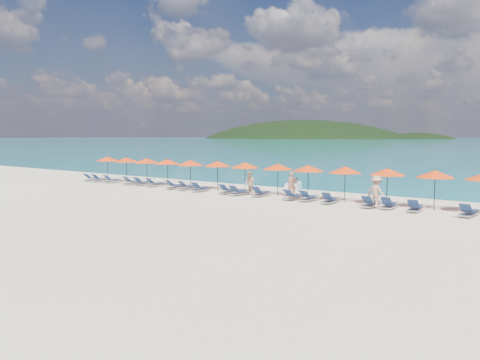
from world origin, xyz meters
The scene contains 38 objects.
ground centered at (0.00, 0.00, 0.00)m, with size 1400.00×1400.00×0.00m, color beige.
headland_main centered at (-300.00, 540.00, -38.00)m, with size 374.00×242.00×126.50m.
headland_small centered at (-150.00, 560.00, -35.00)m, with size 162.00×126.00×85.50m.
jetski centered at (0.54, 9.08, 0.35)m, with size 1.67×2.56×0.85m.
beachgoer_a centered at (2.54, 5.46, 0.85)m, with size 0.62×0.41×1.71m, color tan.
beachgoer_b centered at (-0.44, 4.69, 0.83)m, with size 0.81×0.46×1.66m, color tan.
beachgoer_c centered at (8.88, 4.15, 0.94)m, with size 1.21×0.56×1.87m, color tan.
umbrella_0 centered at (-16.87, 5.25, 2.02)m, with size 2.10×2.10×2.28m.
umbrella_1 centered at (-14.25, 5.28, 2.02)m, with size 2.10×2.10×2.28m.
umbrella_2 centered at (-11.60, 5.27, 2.02)m, with size 2.10×2.10×2.28m.
umbrella_3 centered at (-9.21, 5.35, 2.02)m, with size 2.10×2.10×2.28m.
umbrella_4 centered at (-6.56, 5.24, 2.02)m, with size 2.10×2.10×2.28m.
umbrella_5 centered at (-3.97, 5.47, 2.02)m, with size 2.10×2.10×2.28m.
umbrella_6 centered at (-1.31, 5.37, 2.02)m, with size 2.10×2.10×2.28m.
umbrella_7 centered at (1.40, 5.49, 2.02)m, with size 2.10×2.10×2.28m.
umbrella_8 centered at (3.81, 5.39, 2.02)m, with size 2.10×2.10×2.28m.
umbrella_9 centered at (6.39, 5.40, 2.02)m, with size 2.10×2.10×2.28m.
umbrella_10 centered at (9.05, 5.40, 2.02)m, with size 2.10×2.10×2.28m.
umbrella_11 centered at (11.72, 5.47, 2.02)m, with size 2.10×2.10×2.28m.
lounger_0 centered at (-17.49, 3.97, 0.24)m, with size 0.75×1.74×0.66m.
lounger_1 centered at (-16.31, 3.97, 0.24)m, with size 0.72×1.74×0.66m.
lounger_2 centered at (-14.78, 4.10, 0.24)m, with size 0.67×1.72×0.66m.
lounger_3 centered at (-12.20, 4.13, 0.24)m, with size 0.68×1.72×0.66m.
lounger_4 centered at (-11.09, 4.27, 0.24)m, with size 0.78×1.75×0.66m.
lounger_5 centered at (-9.58, 4.29, 0.24)m, with size 0.67×1.72×0.66m.
lounger_6 centered at (-7.07, 4.02, 0.24)m, with size 0.72×1.74×0.66m.
lounger_7 centered at (-5.87, 4.17, 0.24)m, with size 0.79×1.75×0.66m.
lounger_8 centered at (-4.39, 3.96, 0.24)m, with size 0.78×1.75×0.66m.
lounger_9 centered at (-1.92, 4.14, 0.24)m, with size 0.66×1.71×0.66m.
lounger_10 centered at (-0.82, 3.97, 0.24)m, with size 0.70×1.73×0.66m.
lounger_11 centered at (0.75, 4.32, 0.24)m, with size 0.78×1.75×0.66m.
lounger_12 centered at (3.39, 4.17, 0.24)m, with size 0.74×1.74×0.66m.
lounger_13 centered at (4.48, 4.31, 0.24)m, with size 0.75×1.74×0.66m.
lounger_14 centered at (5.98, 4.20, 0.24)m, with size 0.75×1.74×0.66m.
lounger_15 centered at (8.55, 4.13, 0.24)m, with size 0.65×1.71×0.66m.
lounger_16 centered at (9.59, 4.28, 0.24)m, with size 0.68×1.72×0.66m.
lounger_17 centered at (11.07, 4.15, 0.24)m, with size 0.76×1.75×0.66m.
lounger_18 centered at (13.74, 4.17, 0.24)m, with size 0.79×1.76×0.66m.
Camera 1 is at (18.52, -21.75, 4.15)m, focal length 35.00 mm.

